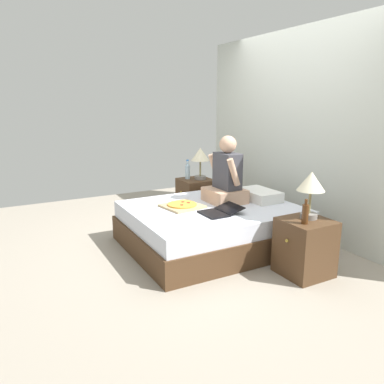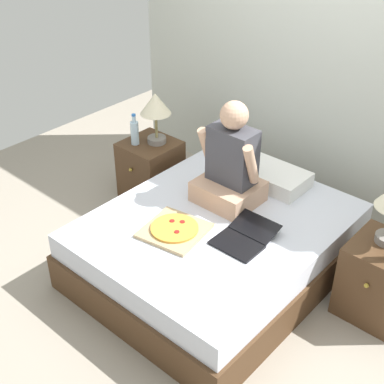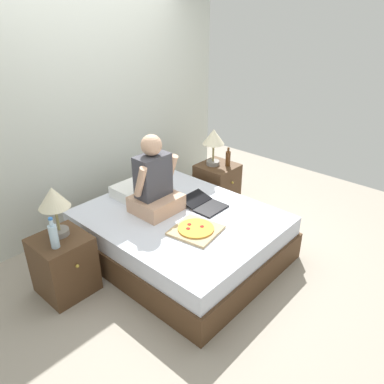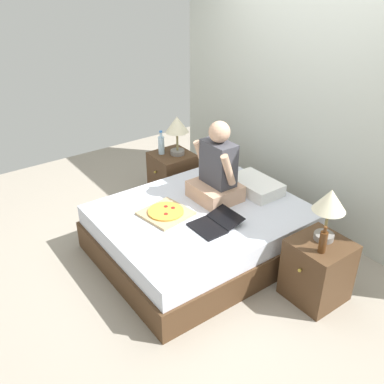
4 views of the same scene
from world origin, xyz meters
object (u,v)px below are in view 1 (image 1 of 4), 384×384
(lamp_on_right_nightstand, at_px, (311,185))
(beer_bottle, at_px, (305,214))
(person_seated, at_px, (226,178))
(nightstand_left, at_px, (196,198))
(bed, at_px, (211,226))
(lamp_on_left_nightstand, at_px, (200,157))
(laptop, at_px, (219,212))
(water_bottle, at_px, (188,171))
(pizza_box, at_px, (182,206))
(nightstand_right, at_px, (305,247))

(lamp_on_right_nightstand, relative_size, beer_bottle, 1.96)
(person_seated, bearing_deg, beer_bottle, 1.70)
(nightstand_left, bearing_deg, beer_bottle, -2.58)
(person_seated, bearing_deg, bed, -69.65)
(lamp_on_left_nightstand, height_order, person_seated, person_seated)
(nightstand_left, distance_m, laptop, 1.45)
(bed, relative_size, nightstand_left, 3.42)
(water_bottle, height_order, pizza_box, water_bottle)
(water_bottle, bearing_deg, bed, -14.56)
(nightstand_right, xyz_separation_m, beer_bottle, (0.07, -0.10, 0.37))
(water_bottle, height_order, person_seated, person_seated)
(lamp_on_left_nightstand, bearing_deg, lamp_on_right_nightstand, 0.00)
(water_bottle, distance_m, person_seated, 1.06)
(nightstand_right, relative_size, pizza_box, 1.19)
(lamp_on_right_nightstand, height_order, laptop, lamp_on_right_nightstand)
(beer_bottle, bearing_deg, pizza_box, -154.59)
(water_bottle, xyz_separation_m, pizza_box, (1.03, -0.61, -0.17))
(person_seated, bearing_deg, lamp_on_left_nightstand, 168.75)
(nightstand_right, xyz_separation_m, laptop, (-0.79, -0.47, 0.21))
(lamp_on_left_nightstand, height_order, laptop, lamp_on_left_nightstand)
(bed, distance_m, nightstand_left, 1.14)
(beer_bottle, height_order, person_seated, person_seated)
(bed, relative_size, water_bottle, 6.79)
(laptop, bearing_deg, bed, 163.47)
(beer_bottle, relative_size, person_seated, 0.29)
(nightstand_left, distance_m, pizza_box, 1.20)
(lamp_on_left_nightstand, relative_size, laptop, 1.08)
(bed, distance_m, lamp_on_left_nightstand, 1.29)
(water_bottle, bearing_deg, beer_bottle, -0.25)
(nightstand_left, distance_m, lamp_on_right_nightstand, 2.20)
(lamp_on_left_nightstand, xyz_separation_m, laptop, (1.32, -0.52, -0.39))
(person_seated, xyz_separation_m, pizza_box, (-0.03, -0.57, -0.27))
(bed, height_order, nightstand_right, nightstand_right)
(lamp_on_right_nightstand, height_order, pizza_box, lamp_on_right_nightstand)
(nightstand_left, height_order, person_seated, person_seated)
(nightstand_right, bearing_deg, pizza_box, -149.61)
(nightstand_left, bearing_deg, lamp_on_right_nightstand, 1.36)
(bed, xyz_separation_m, person_seated, (-0.09, 0.25, 0.52))
(beer_bottle, distance_m, pizza_box, 1.41)
(laptop, height_order, pizza_box, laptop)
(nightstand_left, xyz_separation_m, lamp_on_right_nightstand, (2.12, 0.05, 0.60))
(laptop, relative_size, pizza_box, 0.91)
(lamp_on_right_nightstand, bearing_deg, nightstand_left, -178.64)
(bed, bearing_deg, nightstand_right, 19.95)
(nightstand_right, relative_size, person_seated, 0.70)
(beer_bottle, height_order, laptop, beer_bottle)
(bed, height_order, lamp_on_right_nightstand, lamp_on_right_nightstand)
(person_seated, relative_size, pizza_box, 1.70)
(pizza_box, bearing_deg, person_seated, 86.91)
(bed, distance_m, beer_bottle, 1.25)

